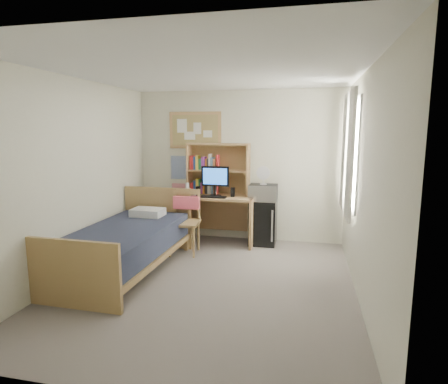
% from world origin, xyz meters
% --- Properties ---
extents(floor, '(3.60, 4.20, 0.02)m').
position_xyz_m(floor, '(0.00, 0.00, -0.01)').
color(floor, slate).
rests_on(floor, ground).
extents(ceiling, '(3.60, 4.20, 0.02)m').
position_xyz_m(ceiling, '(0.00, 0.00, 2.60)').
color(ceiling, white).
rests_on(ceiling, wall_back).
extents(wall_back, '(3.60, 0.04, 2.60)m').
position_xyz_m(wall_back, '(0.00, 2.10, 1.30)').
color(wall_back, '#EBE9CE').
rests_on(wall_back, floor).
extents(wall_front, '(3.60, 0.04, 2.60)m').
position_xyz_m(wall_front, '(0.00, -2.10, 1.30)').
color(wall_front, '#EBE9CE').
rests_on(wall_front, floor).
extents(wall_left, '(0.04, 4.20, 2.60)m').
position_xyz_m(wall_left, '(-1.80, 0.00, 1.30)').
color(wall_left, '#EBE9CE').
rests_on(wall_left, floor).
extents(wall_right, '(0.04, 4.20, 2.60)m').
position_xyz_m(wall_right, '(1.80, 0.00, 1.30)').
color(wall_right, '#EBE9CE').
rests_on(wall_right, floor).
extents(window_unit, '(0.10, 1.40, 1.70)m').
position_xyz_m(window_unit, '(1.75, 1.20, 1.60)').
color(window_unit, white).
rests_on(window_unit, wall_right).
extents(curtain_left, '(0.04, 0.55, 1.70)m').
position_xyz_m(curtain_left, '(1.72, 0.80, 1.60)').
color(curtain_left, beige).
rests_on(curtain_left, wall_right).
extents(curtain_right, '(0.04, 0.55, 1.70)m').
position_xyz_m(curtain_right, '(1.72, 1.60, 1.60)').
color(curtain_right, beige).
rests_on(curtain_right, wall_right).
extents(bulletin_board, '(0.94, 0.03, 0.64)m').
position_xyz_m(bulletin_board, '(-0.78, 2.08, 1.92)').
color(bulletin_board, tan).
rests_on(bulletin_board, wall_back).
extents(poster_wave, '(0.30, 0.01, 0.42)m').
position_xyz_m(poster_wave, '(-1.10, 2.09, 1.25)').
color(poster_wave, '#27499C').
rests_on(poster_wave, wall_back).
extents(poster_japan, '(0.28, 0.01, 0.36)m').
position_xyz_m(poster_japan, '(-1.10, 2.09, 0.78)').
color(poster_japan, '#D32543').
rests_on(poster_japan, wall_back).
extents(desk, '(1.32, 0.67, 0.82)m').
position_xyz_m(desk, '(-0.32, 1.75, 0.41)').
color(desk, tan).
rests_on(desk, floor).
extents(desk_chair, '(0.55, 0.55, 1.01)m').
position_xyz_m(desk_chair, '(-0.67, 1.06, 0.50)').
color(desk_chair, '#A8864F').
rests_on(desk_chair, floor).
extents(mini_fridge, '(0.45, 0.45, 0.76)m').
position_xyz_m(mini_fridge, '(0.47, 1.84, 0.38)').
color(mini_fridge, black).
rests_on(mini_fridge, floor).
extents(bed, '(1.16, 2.24, 0.61)m').
position_xyz_m(bed, '(-1.23, 0.18, 0.31)').
color(bed, '#1C2133').
rests_on(bed, floor).
extents(hutch, '(1.07, 0.28, 0.88)m').
position_xyz_m(hutch, '(-0.32, 1.90, 1.26)').
color(hutch, tan).
rests_on(hutch, desk).
extents(monitor, '(0.47, 0.04, 0.50)m').
position_xyz_m(monitor, '(-0.32, 1.69, 1.07)').
color(monitor, black).
rests_on(monitor, desk).
extents(keyboard, '(0.43, 0.14, 0.02)m').
position_xyz_m(keyboard, '(-0.32, 1.55, 0.83)').
color(keyboard, black).
rests_on(keyboard, desk).
extents(speaker_left, '(0.07, 0.07, 0.16)m').
position_xyz_m(speaker_left, '(-0.62, 1.69, 0.90)').
color(speaker_left, black).
rests_on(speaker_left, desk).
extents(speaker_right, '(0.06, 0.06, 0.16)m').
position_xyz_m(speaker_right, '(-0.02, 1.69, 0.90)').
color(speaker_right, black).
rests_on(speaker_right, desk).
extents(water_bottle, '(0.06, 0.06, 0.22)m').
position_xyz_m(water_bottle, '(-0.80, 1.65, 0.93)').
color(water_bottle, silver).
rests_on(water_bottle, desk).
extents(hoodie, '(0.43, 0.16, 0.20)m').
position_xyz_m(hoodie, '(-0.68, 1.26, 0.78)').
color(hoodie, '#F85E6F').
rests_on(hoodie, desk_chair).
extents(microwave, '(0.46, 0.35, 0.27)m').
position_xyz_m(microwave, '(0.47, 1.82, 0.89)').
color(microwave, '#B5B5BA').
rests_on(microwave, mini_fridge).
extents(desk_fan, '(0.22, 0.22, 0.28)m').
position_xyz_m(desk_fan, '(0.47, 1.82, 1.16)').
color(desk_fan, silver).
rests_on(desk_fan, microwave).
extents(pillow, '(0.48, 0.35, 0.11)m').
position_xyz_m(pillow, '(-1.21, 0.93, 0.67)').
color(pillow, silver).
rests_on(pillow, bed).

